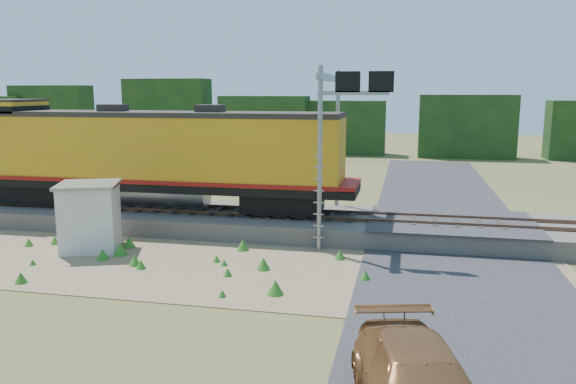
# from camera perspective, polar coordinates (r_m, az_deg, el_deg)

# --- Properties ---
(ground) EXTENTS (140.00, 140.00, 0.00)m
(ground) POSITION_cam_1_polar(r_m,az_deg,el_deg) (20.16, -3.02, -8.17)
(ground) COLOR #475123
(ground) RESTS_ON ground
(ballast) EXTENTS (70.00, 5.00, 0.80)m
(ballast) POSITION_cam_1_polar(r_m,az_deg,el_deg) (25.67, 0.45, -3.20)
(ballast) COLOR slate
(ballast) RESTS_ON ground
(rails) EXTENTS (70.00, 1.54, 0.16)m
(rails) POSITION_cam_1_polar(r_m,az_deg,el_deg) (25.57, 0.45, -2.16)
(rails) COLOR brown
(rails) RESTS_ON ballast
(dirt_shoulder) EXTENTS (26.00, 8.00, 0.03)m
(dirt_shoulder) POSITION_cam_1_polar(r_m,az_deg,el_deg) (21.19, -7.94, -7.29)
(dirt_shoulder) COLOR #8C7754
(dirt_shoulder) RESTS_ON ground
(road) EXTENTS (7.00, 66.00, 0.86)m
(road) POSITION_cam_1_polar(r_m,az_deg,el_deg) (20.30, 17.22, -8.23)
(road) COLOR #38383A
(road) RESTS_ON ground
(tree_line_north) EXTENTS (130.00, 3.00, 6.50)m
(tree_line_north) POSITION_cam_1_polar(r_m,az_deg,el_deg) (56.79, 7.00, 6.80)
(tree_line_north) COLOR black
(tree_line_north) RESTS_ON ground
(weed_clumps) EXTENTS (15.00, 6.20, 0.56)m
(weed_clumps) POSITION_cam_1_polar(r_m,az_deg,el_deg) (21.39, -12.12, -7.30)
(weed_clumps) COLOR #307521
(weed_clumps) RESTS_ON ground
(locomotive) EXTENTS (19.41, 2.96, 5.01)m
(locomotive) POSITION_cam_1_polar(r_m,az_deg,el_deg) (27.43, -14.11, 3.78)
(locomotive) COLOR black
(locomotive) RESTS_ON rails
(shed) EXTENTS (2.96, 2.96, 2.74)m
(shed) POSITION_cam_1_polar(r_m,az_deg,el_deg) (23.99, -19.47, -2.33)
(shed) COLOR silver
(shed) RESTS_ON ground
(signal_gantry) EXTENTS (2.91, 6.20, 7.33)m
(signal_gantry) POSITION_cam_1_polar(r_m,az_deg,el_deg) (24.00, 4.98, 8.08)
(signal_gantry) COLOR gray
(signal_gantry) RESTS_ON ground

